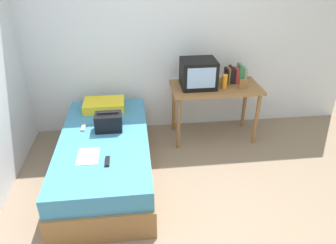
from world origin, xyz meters
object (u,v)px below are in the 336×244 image
object	(u,v)px
water_bottle	(224,82)
magazine	(88,156)
handbag	(109,122)
remote_dark	(107,161)
pillow	(104,105)
tv	(198,74)
book_row	(236,75)
desk	(215,93)
picture_frame	(243,84)
bed	(106,157)
remote_silver	(83,128)

from	to	relation	value
water_bottle	magazine	bearing A→B (deg)	-149.01
handbag	remote_dark	xyz separation A→B (m)	(0.01, -0.63, -0.09)
handbag	pillow	bearing A→B (deg)	99.07
tv	magazine	xyz separation A→B (m)	(-1.32, -1.08, -0.42)
tv	water_bottle	bearing A→B (deg)	-15.27
book_row	handbag	bearing A→B (deg)	-158.42
desk	remote_dark	world-z (taller)	desk
picture_frame	pillow	bearing A→B (deg)	175.83
remote_dark	bed	bearing A→B (deg)	98.01
desk	book_row	distance (m)	0.37
handbag	remote_dark	size ratio (longest dim) A/B	1.92
bed	remote_silver	xyz separation A→B (m)	(-0.24, 0.22, 0.27)
bed	desk	distance (m)	1.65
water_bottle	bed	bearing A→B (deg)	-157.40
picture_frame	bed	bearing A→B (deg)	-161.48
pillow	handbag	size ratio (longest dim) A/B	1.72
bed	book_row	world-z (taller)	book_row
magazine	remote_silver	bearing A→B (deg)	101.15
bed	tv	size ratio (longest dim) A/B	4.55
remote_dark	remote_silver	world-z (taller)	same
magazine	remote_dark	xyz separation A→B (m)	(0.20, -0.12, 0.01)
water_bottle	tv	bearing A→B (deg)	164.73
desk	book_row	xyz separation A→B (m)	(0.29, 0.11, 0.21)
magazine	remote_dark	size ratio (longest dim) A/B	1.86
pillow	remote_silver	bearing A→B (deg)	-113.05
desk	tv	xyz separation A→B (m)	(-0.24, 0.00, 0.28)
book_row	picture_frame	xyz separation A→B (m)	(0.03, -0.23, -0.04)
tv	pillow	bearing A→B (deg)	-179.92
bed	picture_frame	bearing A→B (deg)	18.52
bed	magazine	world-z (taller)	magazine
tv	water_bottle	world-z (taller)	tv
bed	picture_frame	xyz separation A→B (m)	(1.75, 0.59, 0.57)
desk	water_bottle	world-z (taller)	water_bottle
picture_frame	remote_dark	world-z (taller)	picture_frame
tv	book_row	size ratio (longest dim) A/B	1.61
bed	water_bottle	distance (m)	1.75
tv	magazine	world-z (taller)	tv
water_bottle	picture_frame	bearing A→B (deg)	-10.33
picture_frame	pillow	xyz separation A→B (m)	(-1.78, 0.13, -0.25)
bed	magazine	distance (m)	0.46
pillow	remote_silver	xyz separation A→B (m)	(-0.21, -0.49, -0.04)
water_bottle	remote_silver	xyz separation A→B (m)	(-1.76, -0.41, -0.33)
desk	handbag	world-z (taller)	desk
bed	remote_dark	bearing A→B (deg)	-81.99
magazine	picture_frame	bearing A→B (deg)	26.64
desk	remote_silver	distance (m)	1.75
book_row	remote_silver	size ratio (longest dim) A/B	1.90
desk	tv	world-z (taller)	tv
magazine	remote_silver	world-z (taller)	remote_silver
handbag	remote_dark	world-z (taller)	handbag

